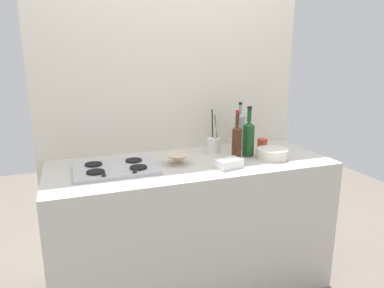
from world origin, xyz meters
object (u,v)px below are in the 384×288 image
at_px(stovetop_hob, 116,168).
at_px(wine_bottle_leftmost, 248,138).
at_px(butter_dish, 229,163).
at_px(mixing_bowl, 177,158).
at_px(plate_stack, 272,154).
at_px(wine_bottle_mid_left, 240,130).
at_px(condiment_jar_front, 262,146).
at_px(utensil_crock, 214,144).
at_px(wine_bottle_mid_right, 237,141).

bearing_deg(stovetop_hob, wine_bottle_leftmost, 0.97).
bearing_deg(butter_dish, mixing_bowl, 147.17).
bearing_deg(plate_stack, stovetop_hob, 174.69).
bearing_deg(wine_bottle_mid_left, plate_stack, -74.42).
xyz_separation_m(wine_bottle_mid_left, mixing_bowl, (-0.55, -0.21, -0.10)).
distance_m(butter_dish, condiment_jar_front, 0.45).
bearing_deg(utensil_crock, plate_stack, -41.66).
height_order(wine_bottle_mid_left, mixing_bowl, wine_bottle_mid_left).
bearing_deg(wine_bottle_mid_right, utensil_crock, 110.41).
bearing_deg(mixing_bowl, butter_dish, -32.83).
height_order(plate_stack, wine_bottle_leftmost, wine_bottle_leftmost).
bearing_deg(wine_bottle_leftmost, stovetop_hob, -179.03).
height_order(wine_bottle_mid_left, wine_bottle_mid_right, wine_bottle_mid_left).
height_order(butter_dish, condiment_jar_front, condiment_jar_front).
bearing_deg(condiment_jar_front, wine_bottle_leftmost, -160.44).
height_order(plate_stack, butter_dish, plate_stack).
bearing_deg(wine_bottle_mid_left, stovetop_hob, -167.07).
distance_m(stovetop_hob, utensil_crock, 0.73).
distance_m(wine_bottle_leftmost, butter_dish, 0.32).
relative_size(wine_bottle_mid_right, butter_dish, 2.09).
distance_m(wine_bottle_mid_left, butter_dish, 0.49).
bearing_deg(condiment_jar_front, stovetop_hob, -176.39).
relative_size(plate_stack, condiment_jar_front, 2.24).
relative_size(stovetop_hob, wine_bottle_leftmost, 1.43).
xyz_separation_m(wine_bottle_leftmost, wine_bottle_mid_left, (0.04, 0.20, 0.01)).
relative_size(mixing_bowl, butter_dish, 1.06).
relative_size(wine_bottle_mid_left, butter_dish, 2.19).
height_order(wine_bottle_mid_left, butter_dish, wine_bottle_mid_left).
relative_size(wine_bottle_mid_left, condiment_jar_front, 3.60).
relative_size(wine_bottle_leftmost, butter_dish, 2.18).
xyz_separation_m(stovetop_hob, mixing_bowl, (0.38, -0.00, 0.02)).
bearing_deg(stovetop_hob, butter_dish, -15.09).
distance_m(plate_stack, wine_bottle_leftmost, 0.19).
bearing_deg(utensil_crock, condiment_jar_front, -19.08).
distance_m(wine_bottle_leftmost, utensil_crock, 0.25).
relative_size(plate_stack, mixing_bowl, 1.29).
bearing_deg(stovetop_hob, utensil_crock, 14.04).
bearing_deg(wine_bottle_mid_left, mixing_bowl, -158.52).
relative_size(butter_dish, condiment_jar_front, 1.65).
relative_size(stovetop_hob, plate_stack, 2.29).
bearing_deg(condiment_jar_front, wine_bottle_mid_left, 125.27).
bearing_deg(utensil_crock, wine_bottle_mid_left, 9.31).
bearing_deg(wine_bottle_mid_left, butter_dish, -124.75).
height_order(wine_bottle_leftmost, condiment_jar_front, wine_bottle_leftmost).
bearing_deg(mixing_bowl, utensil_crock, 28.75).
bearing_deg(plate_stack, wine_bottle_mid_left, 105.58).
xyz_separation_m(wine_bottle_mid_left, utensil_crock, (-0.22, -0.04, -0.08)).
height_order(wine_bottle_mid_right, utensil_crock, wine_bottle_mid_right).
bearing_deg(wine_bottle_mid_right, wine_bottle_leftmost, 20.39).
xyz_separation_m(utensil_crock, condiment_jar_front, (0.32, -0.11, -0.01)).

